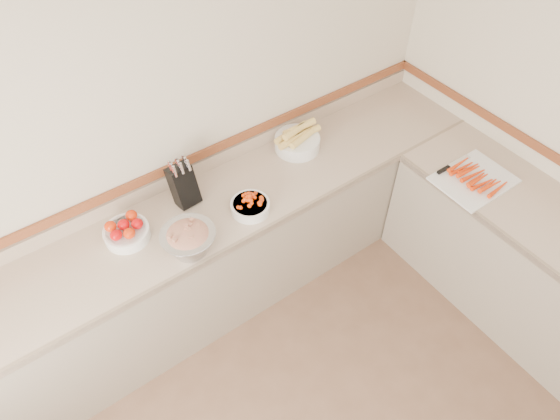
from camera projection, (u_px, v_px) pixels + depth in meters
back_wall at (166, 134)px, 2.89m from camera, size 4.00×0.00×4.00m
counter_back at (209, 258)px, 3.34m from camera, size 4.00×0.65×1.08m
dishwasher at (546, 281)px, 3.24m from camera, size 0.63×0.60×0.84m
knife_block at (183, 185)px, 2.98m from camera, size 0.15×0.18×0.34m
tomato_bowl at (126, 231)px, 2.85m from camera, size 0.26×0.26×0.13m
cherry_tomato_bowl at (250, 205)px, 3.00m from camera, size 0.24×0.24×0.13m
corn_bowl at (297, 140)px, 3.36m from camera, size 0.34×0.31×0.18m
rhubarb_bowl at (189, 240)px, 2.76m from camera, size 0.31×0.31×0.18m
cutting_board at (474, 178)px, 3.19m from camera, size 0.48×0.38×0.07m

